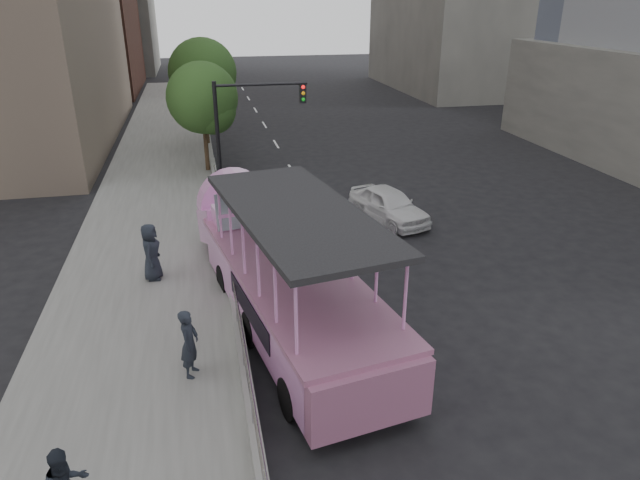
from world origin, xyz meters
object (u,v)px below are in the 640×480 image
street_tree_near (205,101)px  pedestrian_near (189,343)px  duck_boat (280,270)px  pedestrian_far (151,252)px  street_tree_far (205,75)px  parking_sign (224,197)px  traffic_signal (244,119)px  car (389,205)px

street_tree_near → pedestrian_near: bearing=-93.4°
duck_boat → pedestrian_far: bearing=146.1°
pedestrian_far → street_tree_far: (2.38, 18.16, 3.09)m
parking_sign → traffic_signal: size_ratio=0.47×
street_tree_far → traffic_signal: bearing=-81.6°
parking_sign → street_tree_near: 8.59m
duck_boat → traffic_signal: 11.41m
pedestrian_far → traffic_signal: bearing=-14.6°
duck_boat → car: 8.50m
parking_sign → street_tree_near: size_ratio=0.43×
duck_boat → parking_sign: (-1.21, 6.35, 0.17)m
car → traffic_signal: bearing=121.2°
street_tree_far → pedestrian_near: bearing=-93.0°
duck_boat → pedestrian_far: duck_boat is taller
car → pedestrian_far: 9.99m
duck_boat → pedestrian_near: bearing=-131.6°
car → parking_sign: size_ratio=1.67×
car → pedestrian_near: 12.32m
duck_boat → pedestrian_near: size_ratio=6.80×
pedestrian_far → car: bearing=-57.5°
pedestrian_far → pedestrian_near: bearing=-159.1°
pedestrian_near → street_tree_near: 17.75m
car → pedestrian_far: size_ratio=2.23×
traffic_signal → street_tree_far: bearing=98.4°
pedestrian_near → duck_boat: bearing=-24.1°
parking_sign → car: bearing=1.2°
parking_sign → street_tree_near: street_tree_near is taller
duck_boat → street_tree_far: street_tree_far is taller
parking_sign → duck_boat: bearing=-79.2°
duck_boat → street_tree_far: (-1.31, 20.64, 2.91)m
pedestrian_far → street_tree_far: 18.57m
pedestrian_far → traffic_signal: (3.78, 8.73, 2.28)m
duck_boat → car: duck_boat is taller
pedestrian_near → street_tree_far: bearing=14.5°
pedestrian_far → street_tree_near: (2.18, 12.16, 2.60)m
traffic_signal → street_tree_near: 3.80m
car → street_tree_far: size_ratio=0.64×
pedestrian_far → street_tree_near: bearing=-1.3°
traffic_signal → street_tree_near: size_ratio=0.91×
car → parking_sign: bearing=163.7°
pedestrian_near → parking_sign: 9.33m
duck_boat → pedestrian_far: 4.46m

